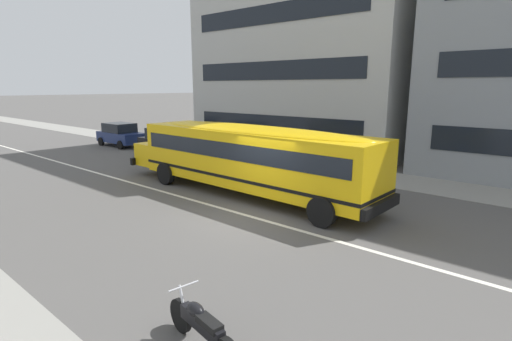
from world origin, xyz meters
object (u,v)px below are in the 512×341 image
(school_bus, at_px, (247,154))
(motorcycle_near_kerb, at_px, (203,328))
(parked_car_black_near_corner, at_px, (167,141))
(parked_car_dark_blue_mid_block, at_px, (121,134))

(school_bus, distance_m, motorcycle_near_kerb, 9.53)
(school_bus, bearing_deg, motorcycle_near_kerb, 128.90)
(parked_car_black_near_corner, xyz_separation_m, motorcycle_near_kerb, (15.90, -11.19, -0.41))
(parked_car_black_near_corner, bearing_deg, parked_car_dark_blue_mid_block, 178.54)
(parked_car_dark_blue_mid_block, height_order, motorcycle_near_kerb, parked_car_dark_blue_mid_block)
(parked_car_black_near_corner, xyz_separation_m, parked_car_dark_blue_mid_block, (-5.32, -0.08, 0.00))
(parked_car_dark_blue_mid_block, distance_m, motorcycle_near_kerb, 23.95)
(parked_car_dark_blue_mid_block, bearing_deg, parked_car_black_near_corner, 1.01)
(parked_car_black_near_corner, relative_size, parked_car_dark_blue_mid_block, 1.02)
(motorcycle_near_kerb, bearing_deg, parked_car_dark_blue_mid_block, -18.11)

